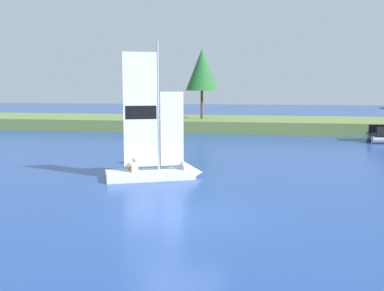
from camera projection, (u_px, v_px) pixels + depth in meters
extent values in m
plane|color=#234793|center=(184.00, 217.00, 14.59)|extent=(200.00, 200.00, 0.00)
cube|color=olive|center=(246.00, 124.00, 45.36)|extent=(80.00, 10.39, 1.12)
cylinder|color=brown|center=(202.00, 105.00, 44.58)|extent=(0.26, 0.26, 2.82)
cone|color=#286B2D|center=(202.00, 70.00, 44.13)|extent=(3.25, 3.25, 4.12)
cube|color=white|center=(150.00, 175.00, 20.67)|extent=(4.25, 2.89, 0.41)
cone|color=white|center=(192.00, 173.00, 21.14)|extent=(1.42, 1.54, 1.23)
cylinder|color=#B7B7BC|center=(158.00, 107.00, 20.36)|extent=(0.08, 0.08, 5.88)
cube|color=white|center=(141.00, 110.00, 20.19)|extent=(1.47, 0.67, 5.14)
cube|color=black|center=(141.00, 112.00, 20.21)|extent=(1.32, 0.61, 0.62)
cube|color=white|center=(172.00, 129.00, 20.64)|extent=(1.00, 0.47, 3.42)
cylinder|color=#B7B7BC|center=(142.00, 166.00, 20.53)|extent=(1.48, 0.70, 0.06)
cube|color=silver|center=(135.00, 167.00, 20.15)|extent=(0.34, 0.30, 0.47)
sphere|color=tan|center=(135.00, 160.00, 20.11)|extent=(0.20, 0.20, 0.20)
cube|color=orange|center=(131.00, 164.00, 20.70)|extent=(0.34, 0.30, 0.58)
sphere|color=tan|center=(131.00, 155.00, 20.65)|extent=(0.20, 0.20, 0.20)
sphere|color=#E54C19|center=(129.00, 158.00, 25.00)|extent=(0.56, 0.56, 0.56)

